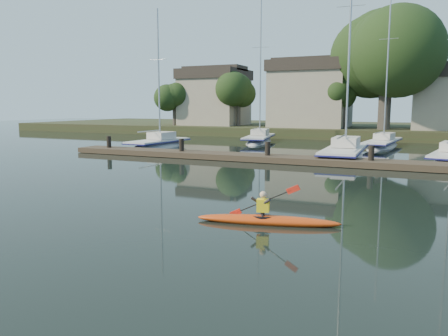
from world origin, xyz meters
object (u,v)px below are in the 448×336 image
at_px(dock, 317,161).
at_px(kayak, 267,218).
at_px(sailboat_2, 344,161).
at_px(sailboat_0, 159,150).
at_px(sailboat_6, 382,149).
at_px(sailboat_5, 259,144).

bearing_deg(dock, kayak, -83.53).
bearing_deg(sailboat_2, sailboat_0, 174.30).
bearing_deg(dock, sailboat_2, 75.60).
relative_size(kayak, sailboat_0, 0.34).
height_order(dock, sailboat_0, sailboat_0).
height_order(sailboat_2, sailboat_6, sailboat_2).
distance_m(sailboat_0, sailboat_6, 18.45).
xyz_separation_m(kayak, sailboat_5, (-9.78, 26.60, -0.35)).
relative_size(sailboat_0, sailboat_6, 0.82).
bearing_deg(sailboat_0, kayak, -46.97).
height_order(sailboat_5, sailboat_6, sailboat_6).
height_order(sailboat_0, sailboat_6, sailboat_6).
xyz_separation_m(kayak, sailboat_2, (-0.55, 17.29, -0.37)).
height_order(kayak, sailboat_0, sailboat_0).
bearing_deg(kayak, sailboat_5, 97.25).
relative_size(dock, sailboat_5, 2.30).
xyz_separation_m(sailboat_0, sailboat_6, (16.55, 8.16, 0.03)).
xyz_separation_m(kayak, sailboat_0, (-15.47, 18.35, -0.36)).
relative_size(kayak, dock, 0.12).
bearing_deg(sailboat_6, sailboat_0, -147.52).
xyz_separation_m(sailboat_5, sailboat_6, (10.85, -0.08, 0.01)).
height_order(sailboat_0, sailboat_5, sailboat_5).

